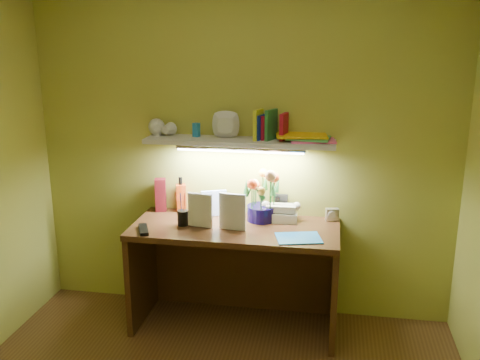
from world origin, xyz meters
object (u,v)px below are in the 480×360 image
(desk_clock, at_px, (332,215))
(whisky_bottle, at_px, (181,194))
(flower_bouquet, at_px, (262,195))
(desk, at_px, (235,277))
(telephone, at_px, (281,211))

(desk_clock, relative_size, whisky_bottle, 0.34)
(flower_bouquet, relative_size, desk_clock, 4.16)
(flower_bouquet, bearing_deg, whisky_bottle, 171.09)
(desk, distance_m, telephone, 0.56)
(desk, height_order, telephone, telephone)
(whisky_bottle, bearing_deg, desk_clock, -1.27)
(telephone, height_order, desk_clock, telephone)
(flower_bouquet, relative_size, telephone, 1.63)
(telephone, distance_m, whisky_bottle, 0.75)
(telephone, bearing_deg, desk, -151.55)
(desk, relative_size, desk_clock, 15.92)
(desk_clock, height_order, whisky_bottle, whisky_bottle)
(flower_bouquet, bearing_deg, desk_clock, 8.38)
(desk_clock, distance_m, whisky_bottle, 1.10)
(telephone, relative_size, desk_clock, 2.55)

